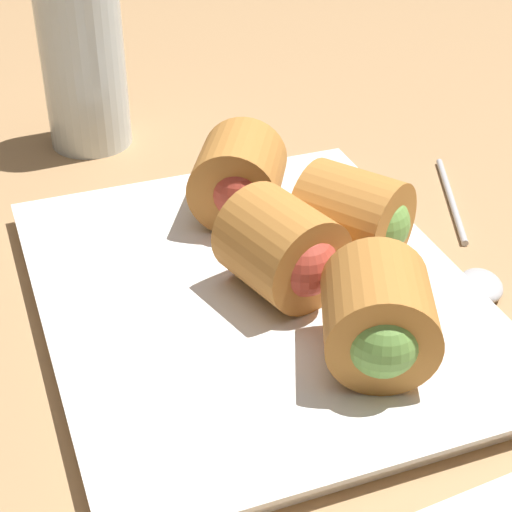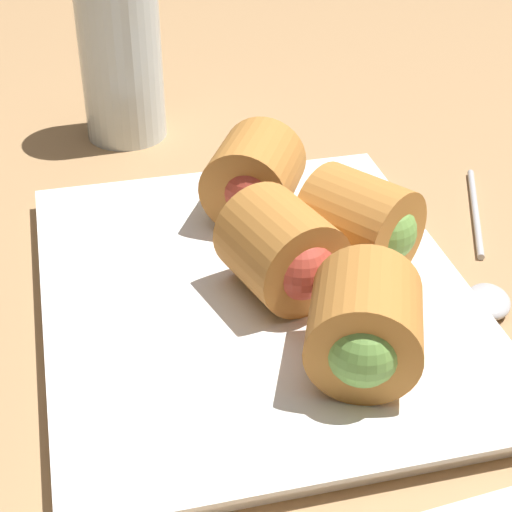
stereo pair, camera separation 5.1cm
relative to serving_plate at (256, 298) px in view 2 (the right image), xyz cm
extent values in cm
cube|color=#A87F54|center=(1.32, -1.46, -1.76)|extent=(180.00, 140.00, 2.00)
cube|color=white|center=(0.00, 0.00, -0.16)|extent=(30.92, 25.35, 1.20)
cube|color=white|center=(0.00, 0.00, 0.59)|extent=(32.15, 26.36, 0.30)
cylinder|color=#B77533|center=(9.04, -2.03, 3.83)|extent=(8.39, 8.39, 6.18)
sphere|color=#B23D2D|center=(7.14, -0.99, 3.83)|extent=(4.02, 4.02, 4.02)
cylinder|color=#B77533|center=(1.72, -7.07, 3.83)|extent=(8.62, 8.61, 6.18)
sphere|color=#6B9E47|center=(-0.05, -8.33, 3.83)|extent=(4.02, 4.02, 4.02)
cylinder|color=#B77533|center=(-8.61, -3.94, 3.83)|extent=(8.05, 8.04, 6.18)
sphere|color=#6B9E47|center=(-10.62, -3.13, 3.83)|extent=(4.02, 4.02, 4.02)
cylinder|color=#B77533|center=(-0.53, -1.48, 3.83)|extent=(7.68, 7.67, 6.18)
sphere|color=#B23D2D|center=(-2.61, -2.09, 3.83)|extent=(4.02, 4.02, 4.02)
cylinder|color=#B2B2B7|center=(7.40, -18.74, -0.51)|extent=(11.82, 5.21, 0.50)
ellipsoid|color=#B2B2B7|center=(-3.65, -14.23, -0.13)|extent=(4.46, 3.99, 1.27)
cylinder|color=silver|center=(27.41, 5.05, 6.14)|extent=(6.90, 6.90, 13.79)
camera|label=1|loc=(-40.84, 15.14, 32.25)|focal=60.00mm
camera|label=2|loc=(-42.32, 10.27, 32.25)|focal=60.00mm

